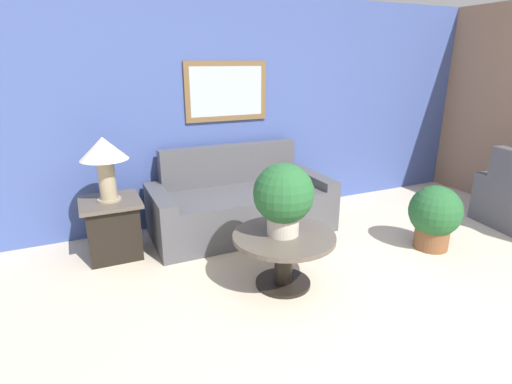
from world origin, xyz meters
TOP-DOWN VIEW (x-y plane):
  - ground_plane at (0.00, 0.00)m, footprint 20.00×20.00m
  - wall_back at (-0.01, 2.89)m, footprint 7.96×0.09m
  - couch_main at (-0.62, 2.37)m, footprint 2.02×0.91m
  - coffee_table at (-0.74, 1.12)m, footprint 0.88×0.88m
  - side_table at (-2.01, 2.33)m, footprint 0.57×0.57m
  - table_lamp at (-2.01, 2.33)m, footprint 0.45×0.45m
  - potted_plant_on_table at (-0.74, 1.13)m, footprint 0.51×0.51m
  - potted_plant_floor at (1.02, 1.12)m, footprint 0.53×0.53m

SIDE VIEW (x-z plane):
  - ground_plane at x=0.00m, z-range 0.00..0.00m
  - side_table at x=-2.01m, z-range 0.01..0.59m
  - couch_main at x=-0.62m, z-range -0.16..0.78m
  - coffee_table at x=-0.74m, z-range 0.11..0.59m
  - potted_plant_floor at x=1.02m, z-range 0.03..0.70m
  - potted_plant_on_table at x=-0.74m, z-range 0.51..1.12m
  - table_lamp at x=-2.01m, z-range 0.72..1.34m
  - wall_back at x=-0.01m, z-range 0.00..2.60m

